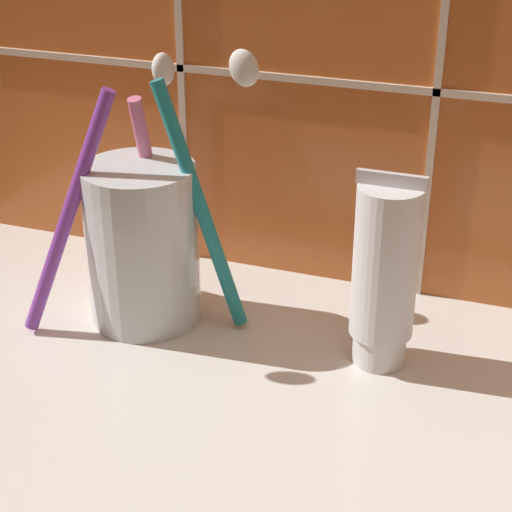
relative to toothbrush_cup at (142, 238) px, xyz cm
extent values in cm
cube|color=silver|center=(14.89, -5.09, -6.79)|extent=(70.67, 29.68, 2.00)
cube|color=#C6662D|center=(14.89, 10.00, 14.04)|extent=(80.67, 1.50, 43.66)
cube|color=beige|center=(14.89, 9.15, 8.80)|extent=(80.67, 0.24, 0.50)
cube|color=beige|center=(16.66, 9.15, 14.04)|extent=(0.50, 0.24, 43.66)
cylinder|color=silver|center=(-0.01, 0.00, -0.43)|extent=(7.31, 7.31, 10.72)
cylinder|color=teal|center=(3.99, 0.48, 2.55)|extent=(5.92, 1.47, 16.14)
ellipsoid|color=white|center=(6.81, 0.76, 11.53)|extent=(2.39, 1.52, 2.61)
cylinder|color=pink|center=(-0.29, 2.61, 1.76)|extent=(1.51, 3.97, 14.47)
ellipsoid|color=white|center=(-0.01, 4.31, 9.97)|extent=(1.62, 2.29, 2.50)
cylinder|color=purple|center=(-3.58, -2.75, 2.32)|extent=(6.46, 4.52, 15.75)
cylinder|color=white|center=(15.86, 0.00, -4.74)|extent=(3.28, 3.28, 2.09)
cylinder|color=white|center=(15.86, 0.00, 1.07)|extent=(3.86, 3.86, 9.52)
cube|color=silver|center=(15.86, 0.00, 6.23)|extent=(4.05, 0.36, 0.80)
camera|label=1|loc=(23.67, -44.30, 24.06)|focal=60.00mm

